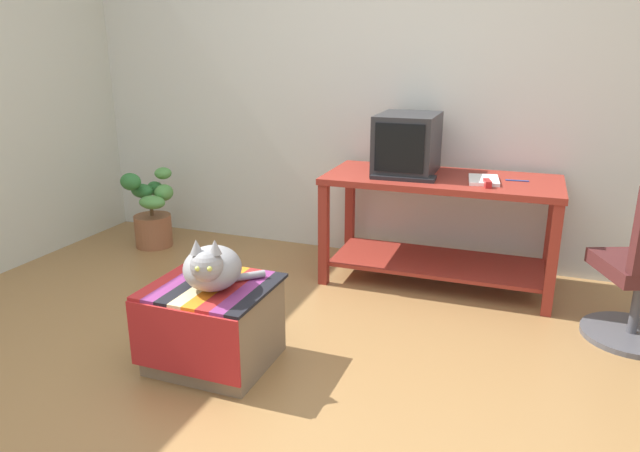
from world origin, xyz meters
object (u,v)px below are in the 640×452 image
object	(u,v)px
tv_monitor	(407,144)
book	(484,180)
desk	(440,211)
stapler	(487,183)
ottoman_with_blanket	(213,324)
cat	(212,267)
potted_plant	(152,214)
keyboard	(403,177)

from	to	relation	value
tv_monitor	book	bearing A→B (deg)	-11.21
desk	stapler	size ratio (longest dim) A/B	13.50
ottoman_with_blanket	cat	bearing A→B (deg)	-48.49
desk	cat	size ratio (longest dim) A/B	3.61
ottoman_with_blanket	stapler	world-z (taller)	stapler
book	potted_plant	xyz separation A→B (m)	(-2.48, -0.02, -0.47)
cat	potted_plant	bearing A→B (deg)	114.95
desk	keyboard	bearing A→B (deg)	-145.74
keyboard	cat	distance (m)	1.48
potted_plant	book	bearing A→B (deg)	0.51
tv_monitor	ottoman_with_blanket	xyz separation A→B (m)	(-0.61, -1.49, -0.70)
desk	tv_monitor	size ratio (longest dim) A/B	2.95
desk	keyboard	distance (m)	0.36
desk	stapler	xyz separation A→B (m)	(0.30, -0.17, 0.25)
cat	potted_plant	size ratio (longest dim) A/B	0.66
stapler	book	bearing A→B (deg)	89.73
keyboard	stapler	world-z (taller)	stapler
book	tv_monitor	bearing A→B (deg)	161.89
keyboard	potted_plant	bearing A→B (deg)	174.32
tv_monitor	ottoman_with_blanket	world-z (taller)	tv_monitor
book	potted_plant	size ratio (longest dim) A/B	0.43
book	potted_plant	bearing A→B (deg)	172.80
desk	potted_plant	xyz separation A→B (m)	(-2.21, -0.07, -0.23)
desk	potted_plant	world-z (taller)	desk
book	cat	size ratio (longest dim) A/B	0.65
desk	cat	bearing A→B (deg)	-119.45
tv_monitor	keyboard	distance (m)	0.27
ottoman_with_blanket	potted_plant	size ratio (longest dim) A/B	0.93
tv_monitor	potted_plant	xyz separation A→B (m)	(-1.97, -0.11, -0.65)
ottoman_with_blanket	keyboard	bearing A→B (deg)	63.80
ottoman_with_blanket	potted_plant	xyz separation A→B (m)	(-1.36, 1.37, 0.05)
stapler	keyboard	bearing A→B (deg)	163.07
keyboard	stapler	xyz separation A→B (m)	(0.51, -0.02, 0.01)
stapler	potted_plant	bearing A→B (deg)	163.05
tv_monitor	cat	xyz separation A→B (m)	(-0.57, -1.53, -0.37)
ottoman_with_blanket	cat	world-z (taller)	cat
desk	ottoman_with_blanket	world-z (taller)	desk
book	ottoman_with_blanket	size ratio (longest dim) A/B	0.46
book	ottoman_with_blanket	world-z (taller)	book
tv_monitor	cat	size ratio (longest dim) A/B	1.22
keyboard	book	size ratio (longest dim) A/B	1.50
desk	tv_monitor	distance (m)	0.48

